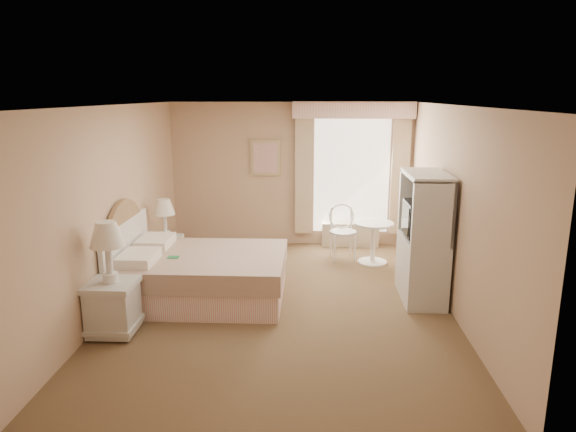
{
  "coord_description": "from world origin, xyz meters",
  "views": [
    {
      "loc": [
        0.36,
        -6.16,
        2.63
      ],
      "look_at": [
        0.06,
        0.3,
        1.09
      ],
      "focal_mm": 32.0,
      "sensor_mm": 36.0,
      "label": 1
    }
  ],
  "objects_px": {
    "nightstand_near": "(112,293)",
    "armoire": "(423,248)",
    "round_table": "(373,236)",
    "bed": "(197,273)",
    "cafe_chair": "(342,227)",
    "nightstand_far": "(166,244)"
  },
  "relations": [
    {
      "from": "nightstand_near",
      "to": "armoire",
      "type": "relative_size",
      "value": 0.76
    },
    {
      "from": "nightstand_near",
      "to": "round_table",
      "type": "height_order",
      "value": "nightstand_near"
    },
    {
      "from": "bed",
      "to": "armoire",
      "type": "distance_m",
      "value": 2.96
    },
    {
      "from": "cafe_chair",
      "to": "armoire",
      "type": "relative_size",
      "value": 0.53
    },
    {
      "from": "nightstand_far",
      "to": "nightstand_near",
      "type": "bearing_deg",
      "value": -90.0
    },
    {
      "from": "round_table",
      "to": "armoire",
      "type": "distance_m",
      "value": 1.53
    },
    {
      "from": "nightstand_near",
      "to": "round_table",
      "type": "distance_m",
      "value": 4.14
    },
    {
      "from": "cafe_chair",
      "to": "round_table",
      "type": "bearing_deg",
      "value": -36.36
    },
    {
      "from": "nightstand_far",
      "to": "cafe_chair",
      "type": "xyz_separation_m",
      "value": [
        2.71,
        0.74,
        0.11
      ]
    },
    {
      "from": "cafe_chair",
      "to": "armoire",
      "type": "distance_m",
      "value": 1.94
    },
    {
      "from": "bed",
      "to": "armoire",
      "type": "height_order",
      "value": "armoire"
    },
    {
      "from": "round_table",
      "to": "armoire",
      "type": "bearing_deg",
      "value": -71.92
    },
    {
      "from": "nightstand_near",
      "to": "cafe_chair",
      "type": "bearing_deg",
      "value": 46.86
    },
    {
      "from": "nightstand_near",
      "to": "round_table",
      "type": "bearing_deg",
      "value": 39.71
    },
    {
      "from": "armoire",
      "to": "bed",
      "type": "bearing_deg",
      "value": -177.2
    },
    {
      "from": "round_table",
      "to": "cafe_chair",
      "type": "distance_m",
      "value": 0.54
    },
    {
      "from": "bed",
      "to": "nightstand_far",
      "type": "distance_m",
      "value": 1.3
    },
    {
      "from": "bed",
      "to": "nightstand_far",
      "type": "bearing_deg",
      "value": 123.52
    },
    {
      "from": "bed",
      "to": "round_table",
      "type": "bearing_deg",
      "value": 32.61
    },
    {
      "from": "armoire",
      "to": "nightstand_far",
      "type": "bearing_deg",
      "value": 165.58
    },
    {
      "from": "cafe_chair",
      "to": "nightstand_far",
      "type": "bearing_deg",
      "value": -173.62
    },
    {
      "from": "nightstand_near",
      "to": "nightstand_far",
      "type": "distance_m",
      "value": 2.15
    }
  ]
}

